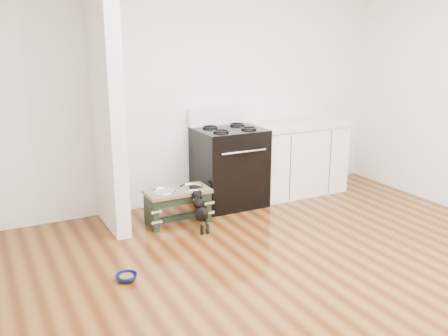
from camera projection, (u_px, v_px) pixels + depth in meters
ground at (325, 287)px, 4.06m from camera, size 5.00×5.00×0.00m
room_shell at (338, 87)px, 3.63m from camera, size 5.00×5.00×5.00m
partition_wall at (106, 100)px, 4.98m from camera, size 0.15×0.80×2.70m
oven_range at (229, 165)px, 5.90m from camera, size 0.76×0.69×1.14m
cabinet_run at (296, 158)px, 6.35m from camera, size 1.24×0.64×0.91m
dog_feeder at (178, 199)px, 5.36m from camera, size 0.68×0.37×0.39m
puppy at (200, 210)px, 5.15m from camera, size 0.12×0.35×0.42m
floor_bowl at (126, 277)px, 4.16m from camera, size 0.23×0.23×0.06m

